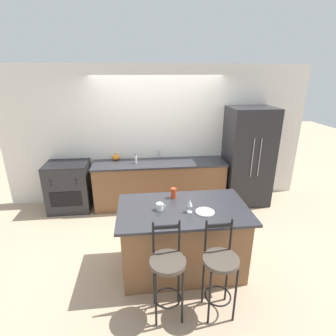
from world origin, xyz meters
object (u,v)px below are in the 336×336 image
Objects in this scene: dinner_plate at (205,212)px; wine_glass at (190,203)px; tumbler_cup at (174,193)px; soap_bottle at (136,159)px; bar_stool_near at (168,270)px; bar_stool_far at (220,268)px; pumpkin_decoration at (116,157)px; oven_range at (69,186)px; coffee_mug at (160,207)px; refrigerator at (247,157)px.

dinner_plate is 0.22m from wine_glass.
soap_bottle is (-0.52, 1.56, -0.01)m from tumbler_cup.
dinner_plate is (0.53, 0.57, 0.34)m from bar_stool_near.
bar_stool_near and bar_stool_far have the same top height.
bar_stool_far reaches higher than pumpkin_decoration.
bar_stool_far is 0.70m from dinner_plate.
soap_bottle is at bearing 108.71° from wine_glass.
wine_glass reaches higher than oven_range.
wine_glass is 2.46m from pumpkin_decoration.
wine_glass is at bearing -14.72° from coffee_mug.
bar_stool_near is 1.00× the size of bar_stool_far.
coffee_mug reaches higher than oven_range.
wine_glass is (-0.22, 0.64, 0.46)m from bar_stool_far.
bar_stool_near is 0.85m from dinner_plate.
bar_stool_near is 2.93m from pumpkin_decoration.
pumpkin_decoration is at bearing 117.02° from tumbler_cup.
pumpkin_decoration is (-0.71, 2.12, -0.01)m from coffee_mug.
wine_glass is at bearing -64.28° from pumpkin_decoration.
bar_stool_near is at bearing -88.25° from coffee_mug.
dinner_plate is at bearing -60.81° from pumpkin_decoration.
oven_range is 2.48m from tumbler_cup.
tumbler_cup is at bearing 79.29° from bar_stool_near.
bar_stool_near is 0.83m from wine_glass.
oven_range is 2.87m from wine_glass.
bar_stool_far is at bearing -87.09° from dinner_plate.
dinner_plate is 0.56m from coffee_mug.
soap_bottle is (1.30, -0.03, 0.51)m from oven_range.
refrigerator is 13.24× the size of pumpkin_decoration.
wine_glass is at bearing -128.25° from refrigerator.
bar_stool_far is 0.81m from wine_glass.
tumbler_cup is 0.97× the size of pumpkin_decoration.
refrigerator is 8.15× the size of dinner_plate.
pumpkin_decoration reaches higher than coffee_mug.
bar_stool_far is 4.64× the size of dinner_plate.
oven_range is at bearing 178.73° from soap_bottle.
pumpkin_decoration is 0.47m from soap_bottle.
oven_range is at bearing 129.71° from bar_stool_far.
tumbler_cup is (0.21, 0.32, 0.03)m from coffee_mug.
dinner_plate is at bearing 47.50° from bar_stool_near.
dinner_plate is 1.97× the size of coffee_mug.
bar_stool_near is 7.79× the size of tumbler_cup.
bar_stool_far is 7.79× the size of tumbler_cup.
dinner_plate is at bearing 92.91° from bar_stool_far.
refrigerator is 10.85× the size of wine_glass.
oven_range is at bearing 136.76° from dinner_plate.
refrigerator is 2.93m from bar_stool_far.
bar_stool_far is at bearing -117.03° from refrigerator.
refrigerator reaches higher than wine_glass.
oven_range is 0.86× the size of bar_stool_far.
wine_glass is at bearing 108.90° from bar_stool_far.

